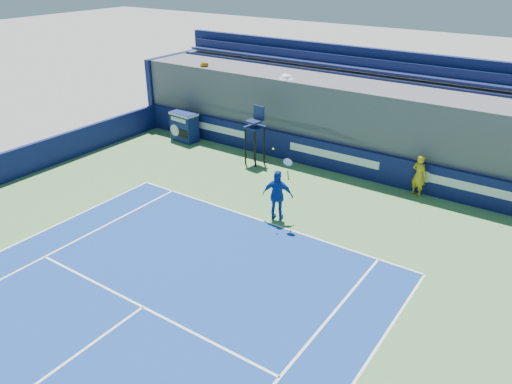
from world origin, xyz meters
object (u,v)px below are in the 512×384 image
Objects in this scene: ball_person at (419,175)px; match_clock at (184,126)px; tennis_player at (278,195)px; umpire_chair at (255,129)px.

match_clock is at bearing 20.04° from ball_person.
match_clock is at bearing 152.35° from tennis_player.
match_clock is at bearing 174.45° from umpire_chair.
tennis_player is (7.83, -4.10, 0.16)m from match_clock.
match_clock is 0.56× the size of umpire_chair.
ball_person is at bearing 2.00° from match_clock.
tennis_player is at bearing -27.65° from match_clock.
umpire_chair is at bearing 133.10° from tennis_player.
tennis_player reaches higher than ball_person.
umpire_chair reaches higher than match_clock.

